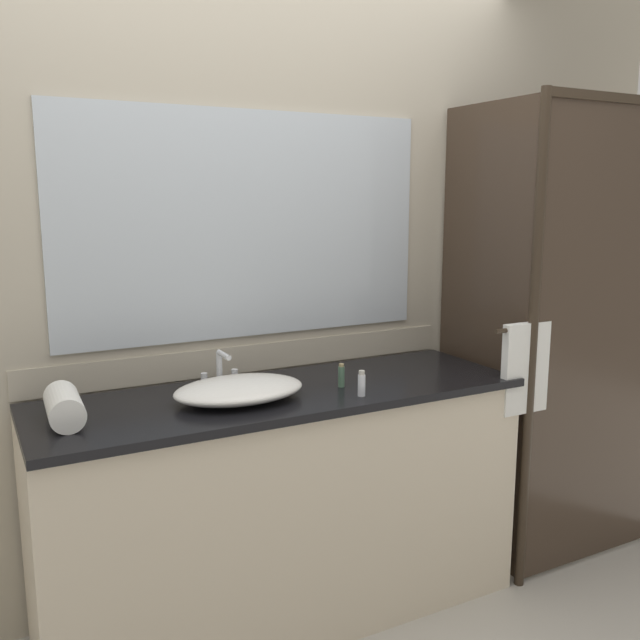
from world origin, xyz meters
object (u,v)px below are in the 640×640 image
sink_basin (239,390)px  faucet (220,375)px  amenity_bottle_conditioner (341,376)px  amenity_bottle_shampoo (362,384)px  rolled_towel_near_edge (64,406)px

sink_basin → faucet: size_ratio=2.72×
faucet → amenity_bottle_conditioner: bearing=-28.0°
sink_basin → faucet: 0.19m
amenity_bottle_shampoo → rolled_towel_near_edge: bearing=169.3°
sink_basin → faucet: faucet is taller
amenity_bottle_conditioner → amenity_bottle_shampoo: 0.14m
rolled_towel_near_edge → amenity_bottle_conditioner: bearing=-2.7°
faucet → amenity_bottle_shampoo: 0.53m
amenity_bottle_shampoo → amenity_bottle_conditioner: bearing=91.4°
faucet → amenity_bottle_shampoo: bearing=-41.1°
faucet → amenity_bottle_shampoo: faucet is taller
faucet → rolled_towel_near_edge: bearing=-163.8°
faucet → rolled_towel_near_edge: size_ratio=0.69×
faucet → amenity_bottle_conditioner: faucet is taller
amenity_bottle_conditioner → rolled_towel_near_edge: rolled_towel_near_edge is taller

